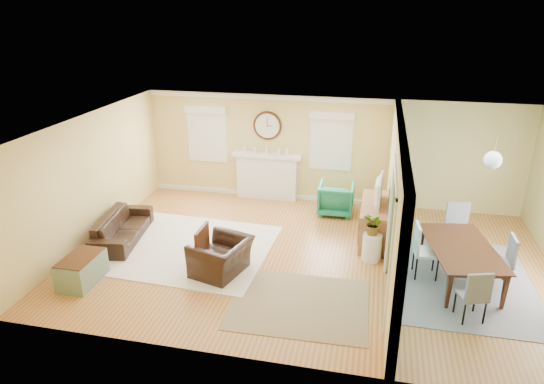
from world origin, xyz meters
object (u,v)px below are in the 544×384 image
(dining_table, at_px, (461,264))
(eames_chair, at_px, (221,257))
(green_chair, at_px, (336,199))
(sofa, at_px, (122,227))
(credenza, at_px, (373,221))

(dining_table, bearing_deg, eames_chair, 88.63)
(eames_chair, xyz_separation_m, green_chair, (1.77, 3.16, 0.04))
(eames_chair, relative_size, green_chair, 1.24)
(sofa, distance_m, credenza, 5.21)
(sofa, height_order, credenza, credenza)
(sofa, relative_size, credenza, 1.18)
(eames_chair, height_order, green_chair, green_chair)
(sofa, xyz_separation_m, green_chair, (4.20, 2.32, 0.09))
(credenza, height_order, dining_table, credenza)
(eames_chair, bearing_deg, sofa, -93.29)
(eames_chair, distance_m, dining_table, 4.26)
(green_chair, bearing_deg, credenza, 126.78)
(green_chair, xyz_separation_m, dining_table, (2.44, -2.50, -0.03))
(eames_chair, bearing_deg, green_chair, 166.58)
(dining_table, bearing_deg, sofa, 78.17)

